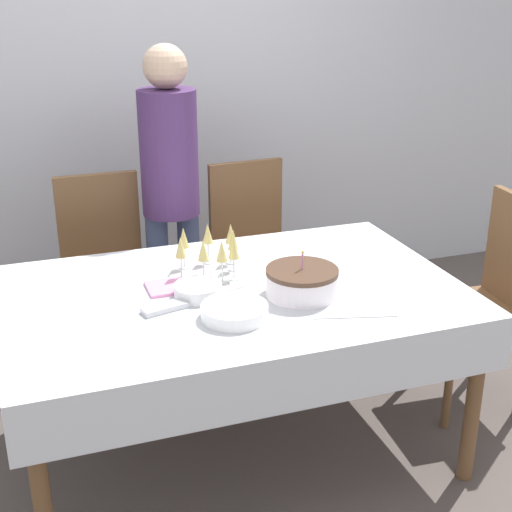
{
  "coord_description": "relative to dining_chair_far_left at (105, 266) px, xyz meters",
  "views": [
    {
      "loc": [
        -0.75,
        -2.4,
        1.85
      ],
      "look_at": [
        0.09,
        0.02,
        0.85
      ],
      "focal_mm": 50.0,
      "sensor_mm": 36.0,
      "label": 1
    }
  ],
  "objects": [
    {
      "name": "ground_plane",
      "position": [
        0.39,
        -0.88,
        -0.54
      ],
      "size": [
        12.0,
        12.0,
        0.0
      ],
      "primitive_type": "plane",
      "color": "#564C47"
    },
    {
      "name": "person_standing",
      "position": [
        0.35,
        0.03,
        0.41
      ],
      "size": [
        0.28,
        0.28,
        1.57
      ],
      "color": "#3F4C72",
      "rests_on": "ground_plane"
    },
    {
      "name": "plate_stack_dessert",
      "position": [
        0.23,
        -0.89,
        0.21
      ],
      "size": [
        0.18,
        0.18,
        0.05
      ],
      "color": "white",
      "rests_on": "dining_table"
    },
    {
      "name": "cake_knife",
      "position": [
        0.71,
        -1.25,
        0.19
      ],
      "size": [
        0.29,
        0.1,
        0.0
      ],
      "color": "silver",
      "rests_on": "dining_table"
    },
    {
      "name": "birthday_cake",
      "position": [
        0.61,
        -1.01,
        0.24
      ],
      "size": [
        0.27,
        0.27,
        0.18
      ],
      "color": "white",
      "rests_on": "dining_table"
    },
    {
      "name": "dining_chair_far_left",
      "position": [
        0.0,
        0.0,
        0.0
      ],
      "size": [
        0.43,
        0.43,
        0.97
      ],
      "color": "brown",
      "rests_on": "ground_plane"
    },
    {
      "name": "dining_chair_right_end",
      "position": [
        1.57,
        -0.88,
        0.0
      ],
      "size": [
        0.45,
        0.45,
        0.97
      ],
      "color": "brown",
      "rests_on": "ground_plane"
    },
    {
      "name": "napkin_pile",
      "position": [
        0.14,
        -0.78,
        0.2
      ],
      "size": [
        0.15,
        0.15,
        0.01
      ],
      "color": "pink",
      "rests_on": "dining_table"
    },
    {
      "name": "dining_table",
      "position": [
        0.39,
        -0.88,
        0.09
      ],
      "size": [
        1.74,
        1.12,
        0.73
      ],
      "color": "white",
      "rests_on": "ground_plane"
    },
    {
      "name": "wall_back",
      "position": [
        0.39,
        0.74,
        0.81
      ],
      "size": [
        8.0,
        0.05,
        2.7
      ],
      "color": "silver",
      "rests_on": "ground_plane"
    },
    {
      "name": "fork_pile",
      "position": [
        0.09,
        -0.97,
        0.2
      ],
      "size": [
        0.18,
        0.1,
        0.02
      ],
      "color": "silver",
      "rests_on": "dining_table"
    },
    {
      "name": "plate_stack_main",
      "position": [
        0.31,
        -1.11,
        0.21
      ],
      "size": [
        0.24,
        0.24,
        0.05
      ],
      "color": "white",
      "rests_on": "dining_table"
    },
    {
      "name": "champagne_tray",
      "position": [
        0.35,
        -0.7,
        0.27
      ],
      "size": [
        0.36,
        0.36,
        0.18
      ],
      "color": "silver",
      "rests_on": "dining_table"
    },
    {
      "name": "dining_chair_far_right",
      "position": [
        0.77,
        -0.0,
        0.0
      ],
      "size": [
        0.44,
        0.44,
        0.97
      ],
      "color": "brown",
      "rests_on": "ground_plane"
    }
  ]
}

